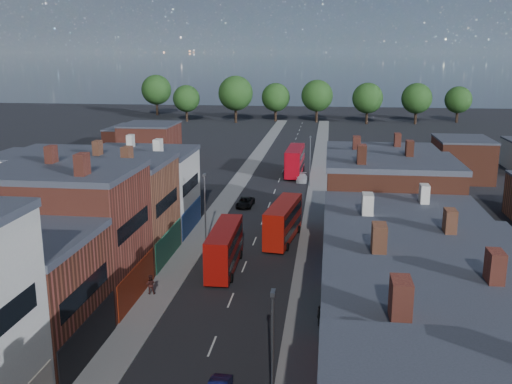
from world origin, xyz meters
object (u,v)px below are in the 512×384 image
(car_3, at_px, (302,178))
(ped_3, at_px, (319,316))
(ped_1, at_px, (150,284))
(car_2, at_px, (245,202))
(bus_2, at_px, (295,160))
(bus_0, at_px, (224,247))
(bus_1, at_px, (283,221))

(car_3, relative_size, ped_3, 2.51)
(ped_3, bearing_deg, ped_1, 84.36)
(car_2, bearing_deg, ped_1, -94.79)
(car_3, bearing_deg, ped_1, -103.80)
(ped_3, bearing_deg, bus_2, 15.62)
(bus_0, distance_m, ped_3, 14.57)
(car_3, bearing_deg, bus_2, 105.56)
(bus_2, height_order, ped_3, bus_2)
(bus_0, distance_m, bus_1, 10.82)
(bus_1, xyz_separation_m, ped_3, (4.50, -20.57, -1.42))
(ped_3, bearing_deg, car_3, 14.51)
(car_2, bearing_deg, bus_0, -83.87)
(car_2, bearing_deg, car_3, 70.18)
(bus_1, distance_m, car_2, 15.52)
(bus_0, xyz_separation_m, bus_1, (4.99, 9.60, 0.07))
(bus_2, distance_m, ped_1, 53.29)
(bus_0, height_order, car_3, bus_0)
(ped_1, bearing_deg, bus_2, -107.21)
(bus_1, bearing_deg, bus_0, -109.81)
(bus_0, relative_size, ped_1, 5.70)
(ped_3, bearing_deg, bus_1, 22.53)
(car_3, height_order, ped_3, ped_3)
(bus_1, distance_m, ped_3, 21.11)
(bus_2, height_order, car_3, bus_2)
(car_2, distance_m, car_3, 18.31)
(car_3, distance_m, ped_3, 51.67)
(bus_0, bearing_deg, bus_1, 61.55)
(car_2, distance_m, ped_3, 36.28)
(bus_0, xyz_separation_m, bus_2, (4.10, 45.66, 0.28))
(bus_0, distance_m, ped_1, 8.75)
(bus_1, relative_size, ped_1, 5.96)
(car_2, xyz_separation_m, ped_3, (10.91, -34.60, 0.33))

